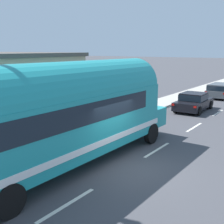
{
  "coord_description": "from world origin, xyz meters",
  "views": [
    {
      "loc": [
        5.69,
        -9.12,
        4.57
      ],
      "look_at": [
        -1.83,
        1.48,
        1.75
      ],
      "focal_mm": 46.68,
      "sensor_mm": 36.0,
      "label": 1
    }
  ],
  "objects": [
    {
      "name": "ground_plane",
      "position": [
        0.0,
        0.0,
        0.0
      ],
      "size": [
        300.0,
        300.0,
        0.0
      ],
      "primitive_type": "plane",
      "color": "#424247"
    },
    {
      "name": "painted_bus",
      "position": [
        -1.95,
        -1.72,
        2.3
      ],
      "size": [
        2.74,
        12.63,
        4.12
      ],
      "color": "teal",
      "rests_on": "ground"
    },
    {
      "name": "car_second",
      "position": [
        -1.76,
        19.3,
        0.78
      ],
      "size": [
        1.99,
        4.28,
        1.37
      ],
      "color": "#474C51",
      "rests_on": "ground"
    },
    {
      "name": "car_lead",
      "position": [
        -1.77,
        12.03,
        0.73
      ],
      "size": [
        2.04,
        4.28,
        1.37
      ],
      "color": "black",
      "rests_on": "ground"
    },
    {
      "name": "lane_markings",
      "position": [
        -2.72,
        12.86,
        0.0
      ],
      "size": [
        4.0,
        80.0,
        0.01
      ],
      "color": "silver",
      "rests_on": "ground"
    },
    {
      "name": "sidewalk_slab",
      "position": [
        -4.96,
        10.0,
        0.07
      ],
      "size": [
        2.19,
        90.0,
        0.15
      ],
      "primitive_type": "cube",
      "color": "#ADA89E",
      "rests_on": "ground"
    }
  ]
}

